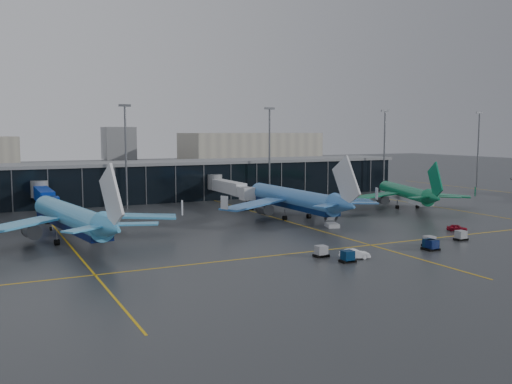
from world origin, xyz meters
name	(u,v)px	position (x,y,z in m)	size (l,w,h in m)	color
ground	(275,235)	(0.00, 0.00, 0.00)	(600.00, 600.00, 0.00)	#282B2D
terminal_pier	(170,180)	(0.00, 62.00, 5.42)	(142.00, 17.00, 10.70)	black
jet_bridges	(45,196)	(-35.00, 42.99, 4.55)	(94.00, 27.50, 7.20)	#595B60
flood_masts	(202,151)	(5.00, 50.00, 13.81)	(203.00, 0.50, 25.50)	#595B60
distant_hangars	(145,147)	(49.94, 270.08, 8.79)	(260.00, 71.00, 22.00)	#B2AD99
taxi_lines	(293,223)	(10.00, 10.61, 0.01)	(220.00, 120.00, 0.02)	gold
airliner_arkefly	(70,202)	(-34.21, 10.60, 6.77)	(38.68, 44.06, 13.54)	#43A5DC
airliner_klm_near	(292,187)	(13.22, 16.88, 6.79)	(38.81, 44.20, 13.58)	#3A76BF
airliner_aer_lingus	(405,184)	(47.03, 19.48, 5.81)	(33.19, 37.80, 11.62)	#0D7045
baggage_carts	(406,246)	(12.32, -21.00, 0.76)	(31.15, 6.63, 1.70)	black
mobile_airstair	(332,223)	(14.29, 2.84, 0.77)	(2.99, 3.68, 3.45)	silver
service_van_red	(457,228)	(32.95, -11.52, 0.64)	(1.52, 3.78, 1.29)	maroon
service_van_white	(355,254)	(1.45, -22.27, 0.74)	(1.56, 4.46, 1.47)	white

